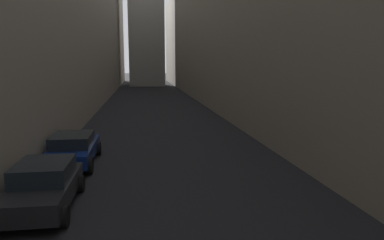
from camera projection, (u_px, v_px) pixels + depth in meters
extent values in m
plane|color=black|center=(153.00, 104.00, 40.70)|extent=(264.00, 264.00, 0.00)
cube|color=gray|center=(44.00, 1.00, 39.24)|extent=(12.35, 108.00, 22.74)
cube|color=gray|center=(256.00, 22.00, 42.91)|extent=(14.11, 108.00, 19.00)
cube|color=black|center=(44.00, 190.00, 11.21)|extent=(1.76, 4.16, 0.62)
cube|color=black|center=(44.00, 171.00, 11.28)|extent=(1.62, 2.09, 0.56)
cylinder|color=black|center=(29.00, 186.00, 12.52)|extent=(0.22, 0.61, 0.61)
cylinder|color=black|center=(81.00, 184.00, 12.76)|extent=(0.22, 0.61, 0.61)
cylinder|color=black|center=(64.00, 217.00, 10.00)|extent=(0.22, 0.61, 0.61)
cube|color=navy|center=(74.00, 151.00, 16.19)|extent=(1.83, 4.55, 0.59)
cube|color=black|center=(72.00, 140.00, 15.94)|extent=(1.68, 2.22, 0.51)
cylinder|color=black|center=(60.00, 150.00, 17.62)|extent=(0.22, 0.67, 0.67)
cylinder|color=black|center=(98.00, 149.00, 17.88)|extent=(0.22, 0.67, 0.67)
cylinder|color=black|center=(44.00, 168.00, 14.60)|extent=(0.22, 0.67, 0.67)
cylinder|color=black|center=(90.00, 166.00, 14.85)|extent=(0.22, 0.67, 0.67)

